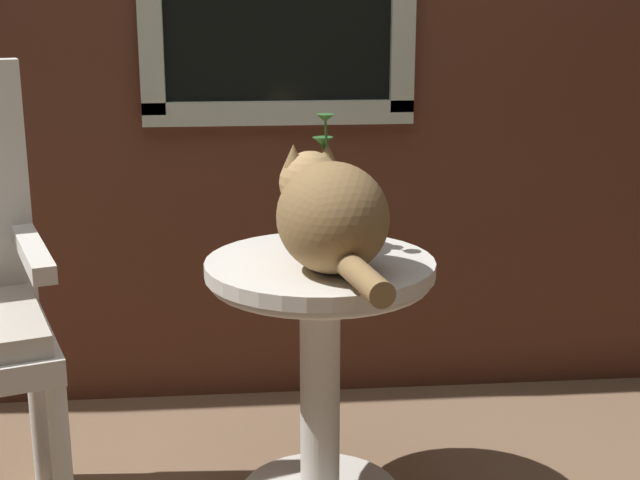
# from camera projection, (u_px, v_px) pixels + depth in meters

# --- Properties ---
(wicker_side_table) EXTENTS (0.55, 0.55, 0.64)m
(wicker_side_table) POSITION_uv_depth(u_px,v_px,m) (320.00, 338.00, 2.21)
(wicker_side_table) COLOR silver
(wicker_side_table) RESTS_ON ground_plane
(cat) EXTENTS (0.30, 0.59, 0.26)m
(cat) POSITION_uv_depth(u_px,v_px,m) (330.00, 213.00, 2.06)
(cat) COLOR olive
(cat) RESTS_ON wicker_side_table
(pewter_vase_with_ivy) EXTENTS (0.13, 0.14, 0.34)m
(pewter_vase_with_ivy) POSITION_uv_depth(u_px,v_px,m) (328.00, 209.00, 2.25)
(pewter_vase_with_ivy) COLOR slate
(pewter_vase_with_ivy) RESTS_ON wicker_side_table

